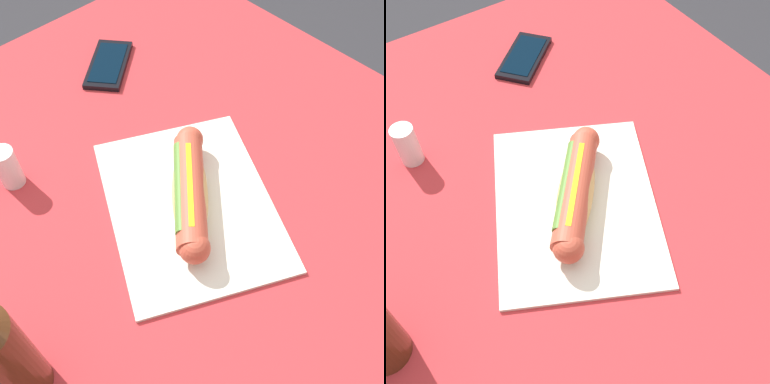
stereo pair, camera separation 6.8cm
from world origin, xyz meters
TOP-DOWN VIEW (x-y plane):
  - ground_plane at (0.00, 0.00)m, footprint 6.00×6.00m
  - dining_table at (0.00, 0.00)m, footprint 1.15×0.94m
  - paper_wrapper at (0.03, -0.00)m, footprint 0.39×0.36m
  - hot_dog at (0.03, -0.00)m, footprint 0.19×0.17m
  - cell_phone at (0.37, -0.11)m, footprint 0.14×0.15m
  - soda_bottle at (-0.02, 0.32)m, footprint 0.06×0.06m
  - salt_shaker at (0.25, 0.17)m, footprint 0.04×0.04m

SIDE VIEW (x-z plane):
  - ground_plane at x=0.00m, z-range 0.00..0.00m
  - dining_table at x=0.00m, z-range 0.25..1.02m
  - paper_wrapper at x=0.03m, z-range 0.77..0.77m
  - cell_phone at x=0.37m, z-range 0.77..0.78m
  - hot_dog at x=0.03m, z-range 0.77..0.83m
  - salt_shaker at x=0.25m, z-range 0.77..0.84m
  - soda_bottle at x=-0.02m, z-range 0.75..0.98m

